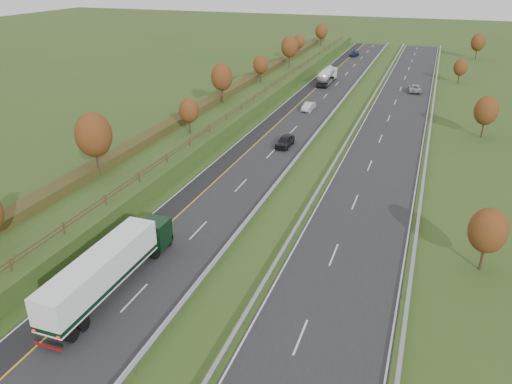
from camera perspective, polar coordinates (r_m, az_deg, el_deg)
ground at (r=77.47m, az=8.36°, el=5.71°), size 400.00×400.00×0.00m
near_carriageway at (r=83.85m, az=3.69°, el=7.41°), size 10.50×200.00×0.04m
far_carriageway at (r=81.14m, az=15.01°, el=6.01°), size 10.50×200.00×0.04m
hard_shoulder at (r=84.91m, az=1.24°, el=7.68°), size 3.00×200.00×0.04m
lane_markings at (r=82.30m, az=7.98°, el=6.91°), size 26.75×200.00×0.01m
embankment_left at (r=87.86m, az=-4.55°, el=8.86°), size 12.00×200.00×2.00m
hedge_left at (r=88.27m, az=-5.79°, el=9.93°), size 2.20×180.00×1.10m
fence_left at (r=85.35m, az=-1.90°, el=9.65°), size 0.12×189.06×1.20m
median_barrier_near at (r=82.38m, az=7.54°, el=7.36°), size 0.32×200.00×0.71m
median_barrier_far at (r=81.54m, az=11.06°, el=6.93°), size 0.32×200.00×0.71m
outer_barrier_far at (r=80.79m, az=19.14°, el=5.85°), size 0.32×200.00×0.71m
trees_left at (r=83.42m, az=-5.40°, el=11.78°), size 6.64×164.30×7.66m
trees_far at (r=108.55m, az=24.00°, el=11.68°), size 8.45×118.60×7.12m
box_lorry at (r=42.82m, az=-16.42°, el=-8.21°), size 2.58×16.28×4.06m
road_tanker at (r=116.48m, az=8.11°, el=13.07°), size 2.40×11.22×3.46m
car_dark_near at (r=74.35m, az=3.32°, el=5.82°), size 2.06×4.87×1.64m
car_silver_mid at (r=94.00m, az=6.01°, el=9.70°), size 1.92×4.45×1.43m
car_small_far at (r=153.99m, az=11.18°, el=15.24°), size 2.47×4.93×1.38m
car_oncoming at (r=112.72m, az=17.71°, el=11.24°), size 3.02×5.72×1.53m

